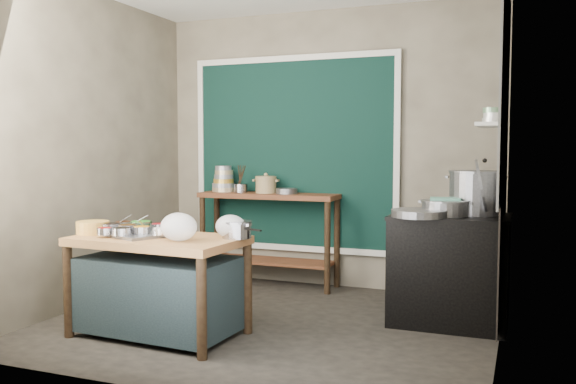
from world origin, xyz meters
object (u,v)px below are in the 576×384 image
at_px(condiment_tray, 135,234).
at_px(steamer, 445,208).
at_px(stove_block, 450,271).
at_px(utensil_cup, 241,188).
at_px(back_counter, 269,239).
at_px(ceramic_crock, 266,186).
at_px(saucepan, 237,229).
at_px(stock_pot, 476,192).
at_px(prep_table, 159,286).
at_px(yellow_basin, 93,227).

distance_m(condiment_tray, steamer, 2.41).
height_order(stove_block, utensil_cup, utensil_cup).
xyz_separation_m(back_counter, condiment_tray, (-0.30, -1.87, 0.29)).
height_order(stove_block, condiment_tray, stove_block).
distance_m(utensil_cup, ceramic_crock, 0.28).
distance_m(stove_block, saucepan, 1.77).
height_order(saucepan, utensil_cup, utensil_cup).
bearing_deg(stock_pot, ceramic_crock, 163.30).
xyz_separation_m(saucepan, steamer, (1.39, 0.88, 0.13)).
height_order(condiment_tray, ceramic_crock, ceramic_crock).
xyz_separation_m(utensil_cup, steamer, (2.18, -0.82, -0.05)).
distance_m(stove_block, ceramic_crock, 2.15).
bearing_deg(back_counter, prep_table, -93.07).
xyz_separation_m(prep_table, steamer, (1.97, 1.04, 0.57)).
bearing_deg(steamer, stove_block, 69.43).
bearing_deg(prep_table, stove_block, 32.84).
distance_m(back_counter, saucepan, 1.80).
height_order(back_counter, ceramic_crock, ceramic_crock).
xyz_separation_m(back_counter, stock_pot, (2.08, -0.63, 0.58)).
xyz_separation_m(back_counter, saucepan, (0.48, -1.70, 0.34)).
xyz_separation_m(condiment_tray, utensil_cup, (-0.01, 1.87, 0.23)).
height_order(prep_table, stock_pot, stock_pot).
relative_size(condiment_tray, stock_pot, 1.15).
height_order(prep_table, yellow_basin, yellow_basin).
relative_size(condiment_tray, yellow_basin, 2.08).
bearing_deg(stock_pot, stove_block, -150.15).
xyz_separation_m(condiment_tray, yellow_basin, (-0.36, -0.04, 0.04)).
bearing_deg(back_counter, utensil_cup, 179.55).
bearing_deg(prep_table, utensil_cup, 99.75).
bearing_deg(saucepan, steamer, 52.08).
height_order(prep_table, saucepan, saucepan).
bearing_deg(stove_block, ceramic_crock, 159.09).
distance_m(stove_block, steamer, 0.53).
xyz_separation_m(prep_table, utensil_cup, (-0.21, 1.87, 0.62)).
relative_size(saucepan, stock_pot, 0.52).
bearing_deg(ceramic_crock, utensil_cup, -178.74).
relative_size(stock_pot, steamer, 1.18).
distance_m(saucepan, steamer, 1.65).
bearing_deg(back_counter, yellow_basin, -109.26).
bearing_deg(steamer, ceramic_crock, 156.36).
bearing_deg(ceramic_crock, saucepan, -73.47).
bearing_deg(back_counter, steamer, -23.78).
xyz_separation_m(saucepan, stock_pot, (1.61, 1.08, 0.24)).
bearing_deg(stock_pot, yellow_basin, -155.02).
xyz_separation_m(stove_block, stock_pot, (0.18, 0.10, 0.63)).
relative_size(stove_block, stock_pot, 2.00).
height_order(back_counter, stock_pot, stock_pot).
distance_m(back_counter, ceramic_crock, 0.55).
bearing_deg(condiment_tray, back_counter, 80.82).
bearing_deg(ceramic_crock, stock_pot, -16.70).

